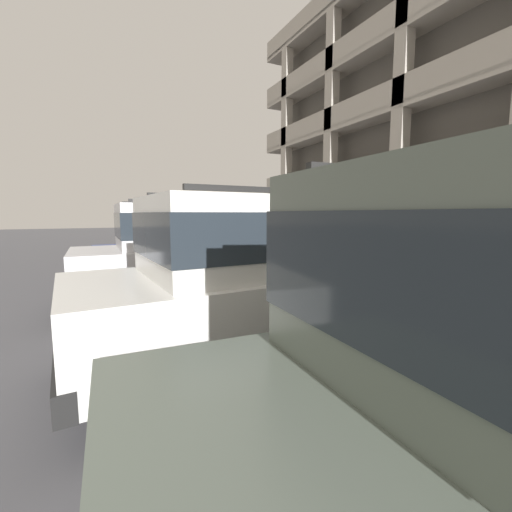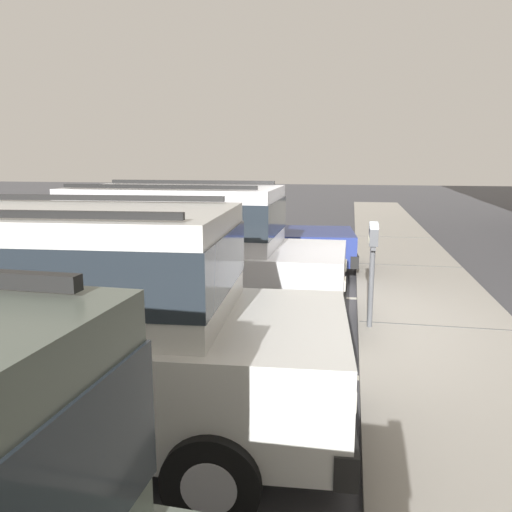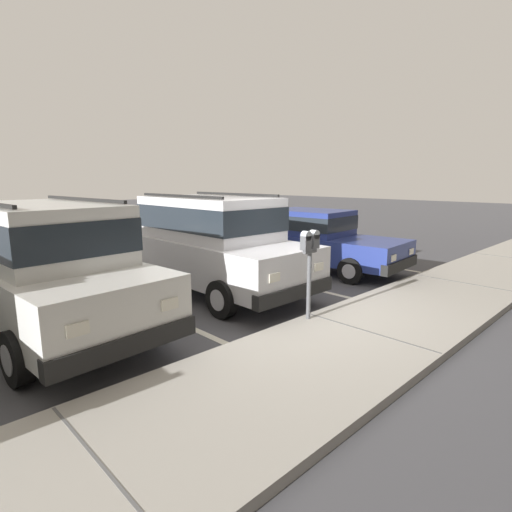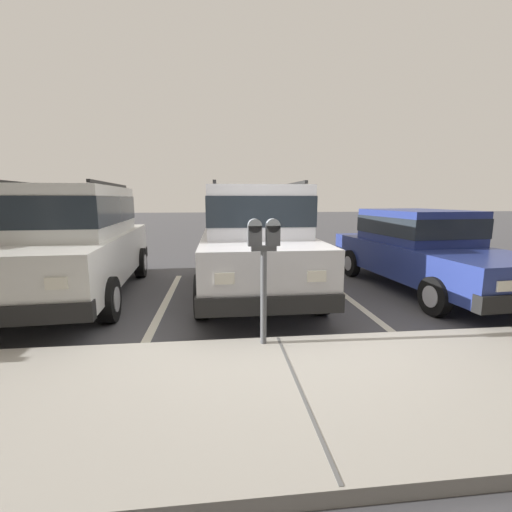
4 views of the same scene
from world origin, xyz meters
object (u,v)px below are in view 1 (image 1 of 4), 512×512
object	(u,v)px
red_sedan	(172,247)
dark_hatchback	(275,271)
parking_meter_near	(311,239)
silver_suv	(196,248)

from	to	relation	value
red_sedan	dark_hatchback	distance (m)	6.52
dark_hatchback	parking_meter_near	world-z (taller)	dark_hatchback
red_sedan	dark_hatchback	size ratio (longest dim) A/B	0.94
silver_suv	parking_meter_near	world-z (taller)	silver_suv
silver_suv	red_sedan	distance (m)	3.32
dark_hatchback	parking_meter_near	bearing A→B (deg)	135.27
dark_hatchback	parking_meter_near	xyz separation A→B (m)	(-3.07, 2.66, 0.10)
silver_suv	red_sedan	size ratio (longest dim) A/B	1.04
red_sedan	parking_meter_near	distance (m)	4.30
silver_suv	parking_meter_near	distance (m)	2.74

